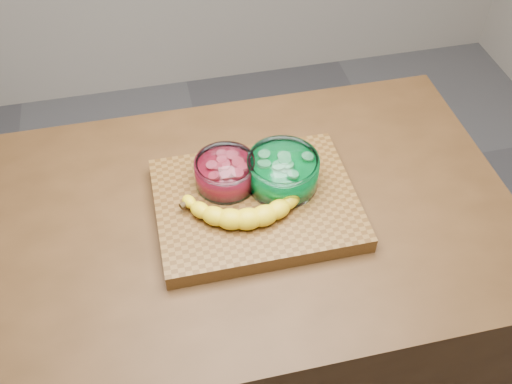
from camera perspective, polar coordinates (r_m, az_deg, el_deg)
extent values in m
plane|color=#56565A|center=(2.08, 0.00, -18.20)|extent=(3.50, 3.50, 0.00)
cube|color=#482C15|center=(1.68, 0.00, -11.85)|extent=(1.20, 0.80, 0.90)
cube|color=brown|center=(1.30, 0.00, -1.19)|extent=(0.45, 0.35, 0.04)
cylinder|color=white|center=(1.29, -3.04, 1.94)|extent=(0.14, 0.14, 0.07)
cylinder|color=#AD132A|center=(1.30, -3.03, 1.66)|extent=(0.12, 0.12, 0.04)
cylinder|color=#DB4559|center=(1.28, -3.08, 2.53)|extent=(0.11, 0.11, 0.02)
cylinder|color=white|center=(1.29, 2.70, 2.05)|extent=(0.16, 0.16, 0.08)
cylinder|color=#008D32|center=(1.30, 2.68, 1.70)|extent=(0.14, 0.14, 0.04)
cylinder|color=#66DA84|center=(1.27, 2.73, 2.67)|extent=(0.13, 0.13, 0.02)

